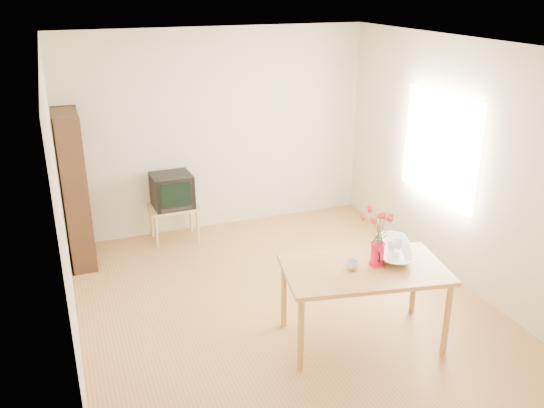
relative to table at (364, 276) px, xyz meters
name	(u,v)px	position (x,y,z in m)	size (l,w,h in m)	color
room	(286,185)	(-0.41, 0.84, 0.63)	(4.50, 4.50, 4.50)	olive
table	(364,276)	(0.00, 0.00, 0.00)	(1.55, 1.06, 0.75)	#B27A3D
tv_stand	(173,211)	(-1.14, 2.81, -0.28)	(0.60, 0.45, 0.46)	tan
bookshelf	(75,195)	(-2.29, 2.59, 0.17)	(0.28, 0.70, 1.80)	black
pitcher	(377,255)	(0.13, 0.01, 0.18)	(0.14, 0.21, 0.22)	red
flowers	(379,226)	(0.13, 0.01, 0.46)	(0.24, 0.24, 0.35)	#E2353B
mug	(352,265)	(-0.12, 0.01, 0.12)	(0.11, 0.11, 0.09)	white
bowl	(396,232)	(0.40, 0.15, 0.29)	(0.46, 0.46, 0.43)	white
teacup_a	(392,237)	(0.36, 0.15, 0.25)	(0.07, 0.07, 0.07)	white
teacup_b	(399,235)	(0.44, 0.17, 0.25)	(0.08, 0.08, 0.07)	white
television	(172,190)	(-1.14, 2.82, 0.00)	(0.50, 0.47, 0.42)	black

